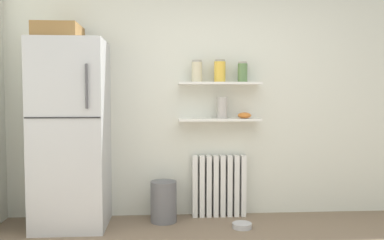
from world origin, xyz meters
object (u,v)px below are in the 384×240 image
Objects in this scene: storage_jar_1 at (220,71)px; trash_bin at (164,202)px; refrigerator at (71,131)px; pet_food_bowl at (242,226)px; storage_jar_0 at (197,71)px; vase at (222,108)px; shelf_bowl at (244,115)px; storage_jar_2 at (243,72)px; radiator at (219,186)px.

storage_jar_1 is 1.47m from trash_bin.
refrigerator is 1.62m from storage_jar_1.
storage_jar_0 is at bearing 137.12° from pet_food_bowl.
vase is 1.21m from pet_food_bowl.
storage_jar_0 is 1.60× the size of shelf_bowl.
storage_jar_2 is 1.50× the size of shelf_bowl.
shelf_bowl is 1.23m from trash_bin.
radiator is 0.54m from pet_food_bowl.
storage_jar_1 reaches higher than radiator.
vase reaches higher than radiator.
storage_jar_2 is 1.56m from pet_food_bowl.
radiator is (1.49, 0.24, -0.62)m from refrigerator.
storage_jar_0 is (-0.24, -0.03, 1.21)m from radiator.
storage_jar_2 is at bearing 0.00° from storage_jar_0.
shelf_bowl is (0.02, 0.00, -0.45)m from storage_jar_2.
storage_jar_0 is at bearing -180.00° from shelf_bowl.
storage_jar_1 reaches higher than pet_food_bowl.
radiator is 2.90× the size of vase.
storage_jar_1 reaches higher than vase.
storage_jar_2 reaches higher than vase.
radiator is at bearing 90.00° from storage_jar_1.
radiator reaches higher than trash_bin.
storage_jar_0 is 1.62m from pet_food_bowl.
radiator is 4.61× the size of shelf_bowl.
shelf_bowl reaches higher than trash_bin.
storage_jar_0 reaches higher than vase.
radiator is at bearing 15.19° from trash_bin.
storage_jar_0 is 0.48m from storage_jar_2.
radiator is 1.22m from storage_jar_1.
trash_bin is at bearing -164.81° from radiator.
storage_jar_2 is at bearing 0.00° from vase.
refrigerator reaches higher than vase.
vase is 0.54× the size of trash_bin.
vase is at bearing -48.26° from radiator.
storage_jar_0 reaches higher than storage_jar_2.
radiator is at bearing 112.58° from pet_food_bowl.
storage_jar_1 is at bearing 12.44° from trash_bin.
refrigerator is at bearing -173.21° from shelf_bowl.
pet_food_bowl is (0.41, -0.38, -1.52)m from storage_jar_0.
shelf_bowl is 0.34× the size of trash_bin.
pet_food_bowl is at bearing -67.42° from radiator.
refrigerator is at bearing -170.89° from radiator.
vase is at bearing 0.00° from storage_jar_1.
trash_bin reaches higher than pet_food_bowl.
storage_jar_1 is 0.24m from storage_jar_2.
pet_food_bowl is (0.14, -0.38, -1.14)m from vase.
storage_jar_2 is at bearing -7.12° from radiator.
refrigerator is 1.90m from pet_food_bowl.
refrigerator is at bearing 174.03° from pet_food_bowl.
storage_jar_1 is at bearing 180.00° from shelf_bowl.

